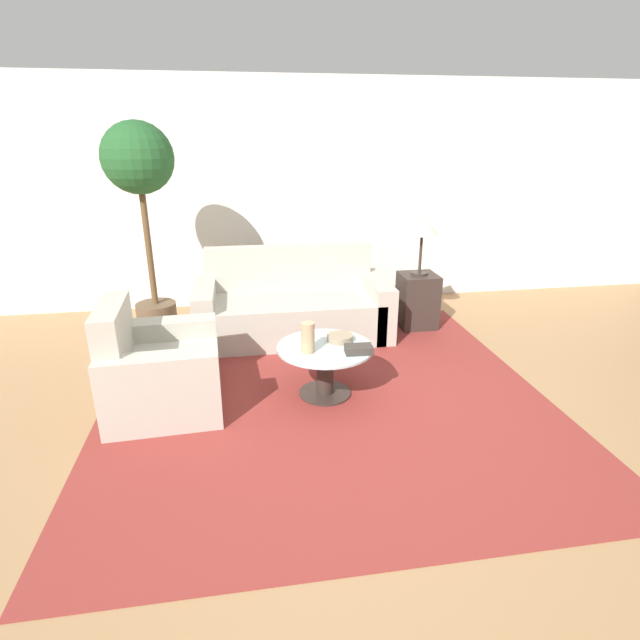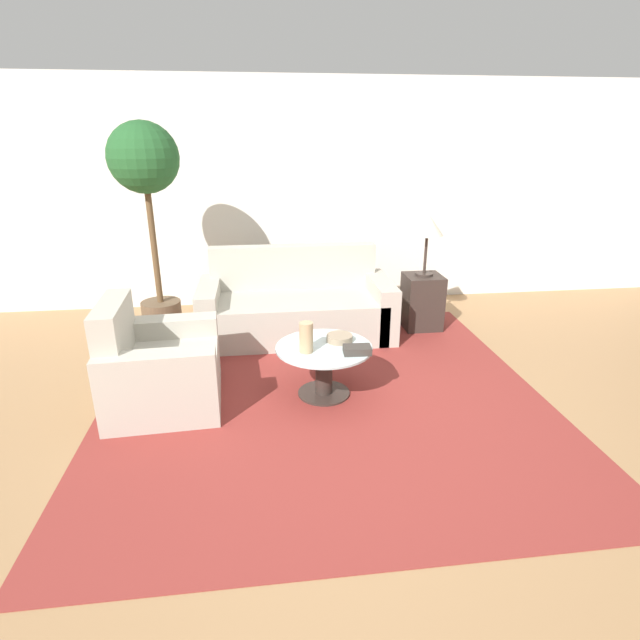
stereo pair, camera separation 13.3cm
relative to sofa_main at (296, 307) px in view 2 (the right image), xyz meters
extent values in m
plane|color=#9E754C|center=(0.08, -1.96, -0.28)|extent=(14.00, 14.00, 0.00)
cube|color=white|center=(0.08, 1.09, 1.02)|extent=(10.00, 0.06, 2.60)
cube|color=maroon|center=(0.11, -1.37, -0.28)|extent=(3.48, 3.56, 0.01)
cube|color=#B2AD9E|center=(0.00, -0.09, -0.07)|extent=(1.75, 0.89, 0.42)
cube|color=#B2AD9E|center=(0.00, 0.27, 0.16)|extent=(1.75, 0.18, 0.88)
cube|color=#B2AD9E|center=(-0.87, -0.09, 0.01)|extent=(0.20, 0.89, 0.57)
cube|color=#B2AD9E|center=(0.87, -0.09, 0.01)|extent=(0.20, 0.89, 0.57)
cube|color=#B2AD9E|center=(-1.12, -1.34, -0.07)|extent=(0.86, 0.76, 0.42)
cube|color=#B2AD9E|center=(-1.44, -1.35, 0.14)|extent=(0.22, 0.72, 0.84)
cube|color=#B2AD9E|center=(-1.10, -1.69, 0.01)|extent=(0.83, 0.25, 0.57)
cube|color=#B2AD9E|center=(-1.14, -0.98, 0.01)|extent=(0.83, 0.25, 0.57)
cylinder|color=#332823|center=(0.11, -1.37, -0.27)|extent=(0.42, 0.42, 0.02)
cylinder|color=#332823|center=(0.11, -1.37, -0.08)|extent=(0.14, 0.14, 0.40)
cylinder|color=#B2C6C6|center=(0.11, -1.37, 0.13)|extent=(0.76, 0.76, 0.02)
cube|color=#332823|center=(1.36, -0.01, 0.01)|extent=(0.39, 0.39, 0.58)
cylinder|color=#332823|center=(1.36, -0.01, 0.32)|extent=(0.18, 0.18, 0.02)
cylinder|color=#332823|center=(1.36, -0.01, 0.53)|extent=(0.03, 0.03, 0.40)
cone|color=beige|center=(1.36, -0.01, 0.84)|extent=(0.33, 0.33, 0.21)
cylinder|color=brown|center=(-1.38, 0.07, -0.09)|extent=(0.40, 0.40, 0.38)
cylinder|color=brown|center=(-1.38, 0.07, 0.71)|extent=(0.06, 0.06, 1.22)
sphere|color=#235628|center=(-1.38, 0.07, 1.50)|extent=(0.65, 0.65, 0.65)
cylinder|color=tan|center=(-0.03, -1.45, 0.26)|extent=(0.11, 0.11, 0.24)
cylinder|color=gray|center=(0.25, -1.27, 0.17)|extent=(0.21, 0.21, 0.05)
cube|color=#38332D|center=(0.35, -1.52, 0.17)|extent=(0.21, 0.14, 0.06)
camera|label=1|loc=(-0.50, -4.90, 1.71)|focal=28.00mm
camera|label=2|loc=(-0.36, -4.91, 1.71)|focal=28.00mm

